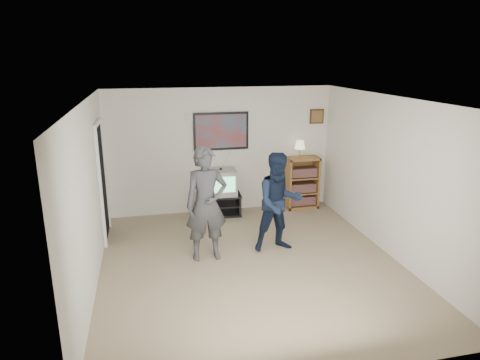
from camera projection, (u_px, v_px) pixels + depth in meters
name	position (u px, v px, depth m)	size (l,w,h in m)	color
room_shell	(246.00, 180.00, 6.53)	(4.51, 5.00, 2.51)	#776B4B
media_stand	(219.00, 204.00, 8.56)	(0.89, 0.54, 0.43)	black
crt_television	(221.00, 182.00, 8.44)	(0.59, 0.50, 0.50)	gray
bookshelf	(302.00, 183.00, 8.89)	(0.66, 0.38, 1.08)	brown
table_lamp	(300.00, 149.00, 8.69)	(0.22, 0.22, 0.35)	#F1EBB6
person_tall	(206.00, 204.00, 6.54)	(0.65, 0.43, 1.78)	#373639
person_short	(279.00, 202.00, 6.86)	(0.79, 0.62, 1.63)	black
controller_left	(206.00, 180.00, 6.68)	(0.04, 0.13, 0.04)	white
controller_right	(273.00, 181.00, 7.03)	(0.04, 0.13, 0.04)	white
poster	(221.00, 131.00, 8.41)	(1.10, 0.03, 0.75)	black
air_vent	(193.00, 117.00, 8.21)	(0.28, 0.02, 0.14)	white
small_picture	(317.00, 116.00, 8.77)	(0.30, 0.03, 0.30)	#351B11
doorway	(102.00, 182.00, 7.30)	(0.03, 0.85, 2.00)	black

